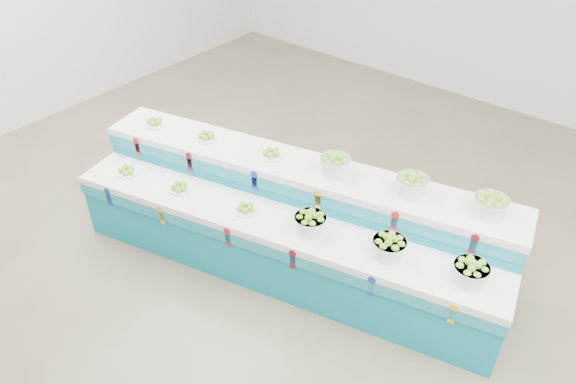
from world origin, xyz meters
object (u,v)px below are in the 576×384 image
object	(u,v)px
basket_upper_right	(491,205)
plate_upper_mid	(207,136)
basket_lower_left	(310,222)
display_stand	(288,222)

from	to	relation	value
basket_upper_right	plate_upper_mid	bearing A→B (deg)	-167.13
basket_lower_left	display_stand	bearing A→B (deg)	155.84
display_stand	plate_upper_mid	bearing A→B (deg)	165.95
plate_upper_mid	basket_upper_right	xyz separation A→B (m)	(2.71, 0.62, 0.06)
display_stand	basket_upper_right	distance (m)	1.85
display_stand	basket_lower_left	size ratio (longest dim) A/B	14.71
display_stand	plate_upper_mid	world-z (taller)	plate_upper_mid
display_stand	basket_lower_left	bearing A→B (deg)	-37.03
basket_lower_left	plate_upper_mid	bearing A→B (deg)	172.27
display_stand	plate_upper_mid	size ratio (longest dim) A/B	20.07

